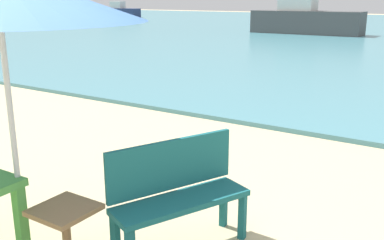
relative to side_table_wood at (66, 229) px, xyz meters
The scene contains 4 objects.
side_table_wood is the anchor object (origin of this frame).
bench_teal_center 0.95m from the side_table_wood, 54.69° to the left, with size 0.82×1.24×0.95m.
boat_ferry 23.84m from the side_table_wood, 104.91° to the left, with size 6.17×1.68×2.24m.
boat_cargo_ship 44.09m from the side_table_wood, 131.24° to the left, with size 4.34×1.18×1.58m.
Camera 1 is at (2.43, -1.57, 2.11)m, focal length 41.67 mm.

